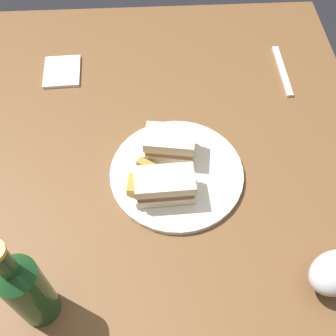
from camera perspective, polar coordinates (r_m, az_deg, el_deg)
The scene contains 12 objects.
ground_plane at distance 1.52m, azimuth -0.72°, elevation -15.87°, with size 6.00×6.00×0.00m, color black.
dining_table at distance 1.19m, azimuth -0.90°, elevation -10.44°, with size 1.19×0.96×0.70m, color brown.
plate at distance 0.87m, azimuth 1.21°, elevation -0.95°, with size 0.28×0.28×0.01m, color silver.
sandwich_half_left at distance 0.87m, azimuth 0.25°, elevation 3.29°, with size 0.08×0.11×0.06m.
sandwich_half_right at distance 0.82m, azimuth -0.48°, elevation -2.42°, with size 0.07×0.12×0.06m.
potato_wedge_front at distance 0.86m, azimuth -2.83°, elevation -1.01°, with size 0.04×0.02×0.02m, color #B77F33.
potato_wedge_middle at distance 0.87m, azimuth -2.83°, elevation 0.25°, with size 0.05×0.02×0.02m, color #B77F33.
potato_wedge_back at distance 0.84m, azimuth -4.96°, elevation -2.27°, with size 0.04×0.02×0.02m, color gold.
gravy_boat at distance 0.79m, azimuth 22.08°, elevation -13.12°, with size 0.11×0.12×0.07m.
cider_bottle at distance 0.70m, azimuth -18.92°, elevation -15.45°, with size 0.07×0.07×0.25m.
napkin at distance 1.11m, azimuth -14.35°, elevation 12.73°, with size 0.11×0.09×0.01m, color white.
fork at distance 1.12m, azimuth 15.41°, elevation 12.77°, with size 0.18×0.02×0.01m, color silver.
Camera 1 is at (0.48, -0.01, 1.44)m, focal length 44.38 mm.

